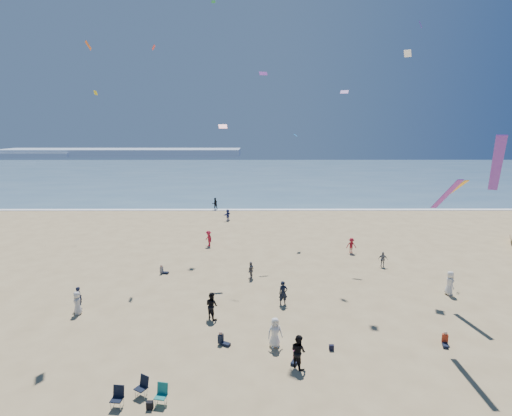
{
  "coord_description": "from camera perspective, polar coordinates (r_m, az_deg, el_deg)",
  "views": [
    {
      "loc": [
        1.91,
        -17.09,
        12.85
      ],
      "look_at": [
        2.0,
        8.0,
        7.79
      ],
      "focal_mm": 28.0,
      "sensor_mm": 36.0,
      "label": 1
    }
  ],
  "objects": [
    {
      "name": "standing_flyers",
      "position": [
        34.98,
        3.62,
        -8.61
      ],
      "size": [
        30.92,
        49.03,
        1.91
      ],
      "color": "silver",
      "rests_on": "ground"
    },
    {
      "name": "headland_far",
      "position": [
        197.39,
        -18.65,
        7.54
      ],
      "size": [
        110.0,
        20.0,
        3.2
      ],
      "primitive_type": "cube",
      "color": "#7A8EA8",
      "rests_on": "ground"
    },
    {
      "name": "ground",
      "position": [
        21.47,
        -5.84,
        -25.42
      ],
      "size": [
        220.0,
        220.0,
        0.0
      ],
      "primitive_type": "plane",
      "color": "tan",
      "rests_on": "ground"
    },
    {
      "name": "chair_cluster",
      "position": [
        21.53,
        -16.3,
        -24.1
      ],
      "size": [
        2.68,
        1.54,
        1.0
      ],
      "color": "black",
      "rests_on": "ground"
    },
    {
      "name": "headland_near",
      "position": [
        209.01,
        -29.6,
        6.68
      ],
      "size": [
        40.0,
        14.0,
        2.0
      ],
      "primitive_type": "cube",
      "color": "#7A8EA8",
      "rests_on": "ground"
    },
    {
      "name": "navy_bag",
      "position": [
        25.22,
        10.72,
        -19.0
      ],
      "size": [
        0.28,
        0.18,
        0.34
      ],
      "primitive_type": "cube",
      "color": "black",
      "rests_on": "ground"
    },
    {
      "name": "ocean",
      "position": [
        112.84,
        -1.18,
        4.88
      ],
      "size": [
        220.0,
        100.0,
        0.06
      ],
      "primitive_type": "cube",
      "color": "#476B84",
      "rests_on": "ground"
    },
    {
      "name": "black_backpack",
      "position": [
        21.25,
        -14.93,
        -25.58
      ],
      "size": [
        0.3,
        0.22,
        0.38
      ],
      "primitive_type": "cube",
      "color": "black",
      "rests_on": "ground"
    },
    {
      "name": "seated_group",
      "position": [
        25.01,
        2.02,
        -18.41
      ],
      "size": [
        20.7,
        24.67,
        0.84
      ],
      "color": "silver",
      "rests_on": "ground"
    },
    {
      "name": "kites_aloft",
      "position": [
        30.73,
        12.21,
        17.23
      ],
      "size": [
        37.85,
        39.02,
        27.94
      ],
      "color": "yellow",
      "rests_on": "ground"
    },
    {
      "name": "surf_line",
      "position": [
        63.43,
        -1.92,
        -0.25
      ],
      "size": [
        220.0,
        1.2,
        0.08
      ],
      "primitive_type": "cube",
      "color": "white",
      "rests_on": "ground"
    }
  ]
}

